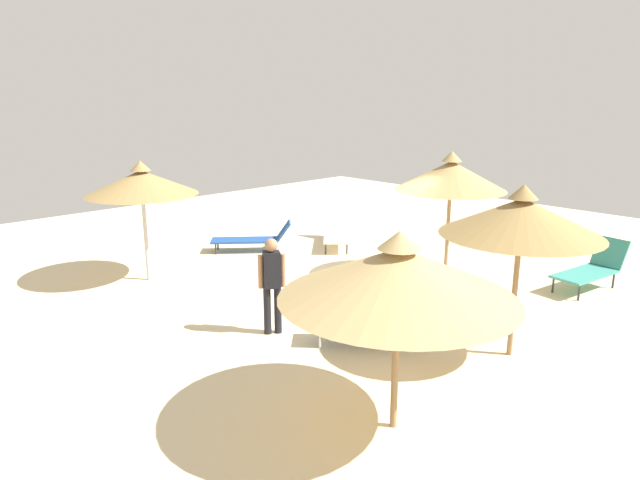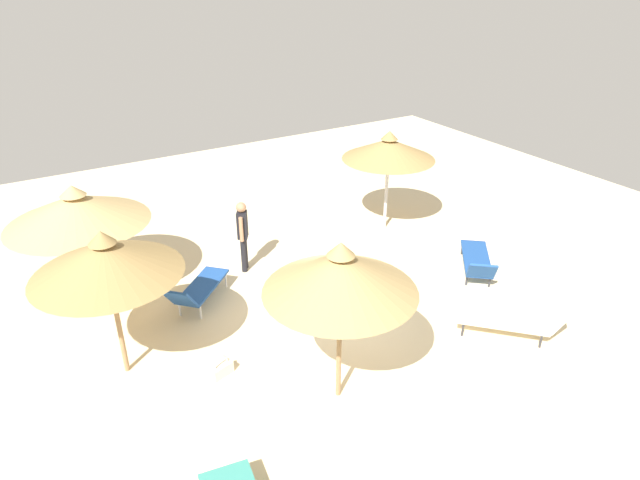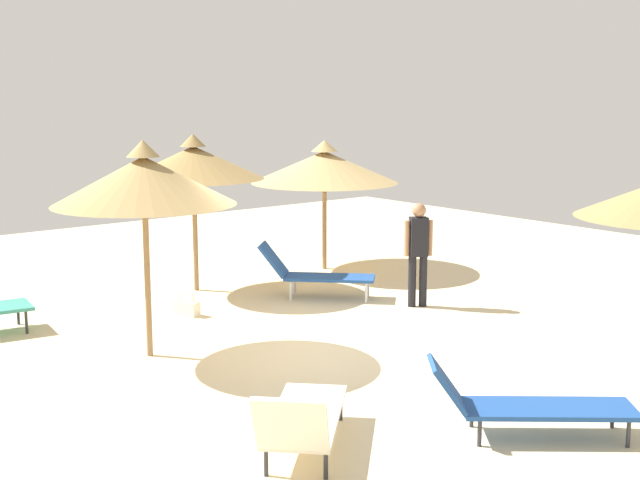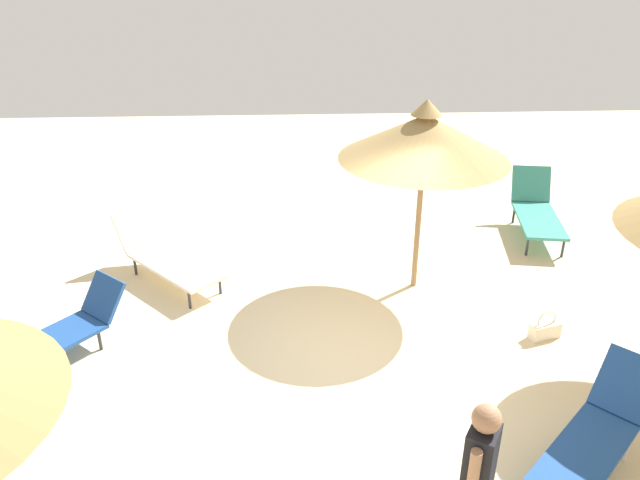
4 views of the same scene
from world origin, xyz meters
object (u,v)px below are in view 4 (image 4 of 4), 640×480
at_px(parasol_umbrella_edge, 425,137).
at_px(handbag, 545,329).
at_px(lounge_chair_far_right, 536,209).
at_px(lounge_chair_back, 596,434).
at_px(person_standing_near_right, 477,478).
at_px(lounge_chair_far_left, 51,337).
at_px(lounge_chair_front, 165,255).

height_order(parasol_umbrella_edge, handbag, parasol_umbrella_edge).
bearing_deg(handbag, parasol_umbrella_edge, -134.25).
bearing_deg(lounge_chair_far_right, lounge_chair_back, -14.33).
bearing_deg(lounge_chair_far_right, person_standing_near_right, -24.35).
bearing_deg(lounge_chair_far_left, lounge_chair_back, 71.25).
height_order(lounge_chair_far_left, lounge_chair_back, lounge_chair_back).
bearing_deg(person_standing_near_right, handbag, 149.40).
bearing_deg(parasol_umbrella_edge, lounge_chair_front, -96.04).
height_order(lounge_chair_far_right, lounge_chair_front, lounge_chair_far_right).
relative_size(parasol_umbrella_edge, handbag, 6.43).
bearing_deg(lounge_chair_front, lounge_chair_far_right, 102.08).
relative_size(lounge_chair_back, person_standing_near_right, 1.05).
distance_m(parasol_umbrella_edge, lounge_chair_far_right, 3.62).
height_order(lounge_chair_front, handbag, lounge_chair_front).
xyz_separation_m(lounge_chair_back, person_standing_near_right, (0.98, -1.52, 0.54)).
distance_m(parasol_umbrella_edge, lounge_chair_far_left, 5.54).
height_order(lounge_chair_far_right, handbag, lounge_chair_far_right).
distance_m(parasol_umbrella_edge, lounge_chair_front, 4.33).
xyz_separation_m(lounge_chair_front, lounge_chair_back, (4.11, 4.96, 0.04)).
distance_m(lounge_chair_far_right, lounge_chair_front, 6.50).
bearing_deg(lounge_chair_far_right, lounge_chair_far_left, -65.10).
bearing_deg(person_standing_near_right, lounge_chair_back, 122.77).
height_order(lounge_chair_far_left, lounge_chair_far_right, lounge_chair_far_right).
bearing_deg(person_standing_near_right, parasol_umbrella_edge, 175.01).
bearing_deg(parasol_umbrella_edge, handbag, 45.75).
distance_m(lounge_chair_far_left, lounge_chair_back, 6.34).
bearing_deg(handbag, lounge_chair_far_left, -88.13).
bearing_deg(parasol_umbrella_edge, lounge_chair_far_right, 125.11).
xyz_separation_m(parasol_umbrella_edge, handbag, (1.46, 1.50, -2.23)).
bearing_deg(handbag, person_standing_near_right, -30.60).
bearing_deg(lounge_chair_front, person_standing_near_right, 33.99).
distance_m(parasol_umbrella_edge, lounge_chair_back, 4.32).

